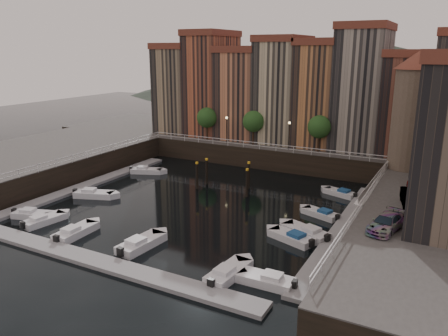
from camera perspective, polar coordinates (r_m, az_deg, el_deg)
The scene contains 29 objects.
ground at distance 50.49m, azimuth -2.72°, elevation -4.42°, with size 200.00×200.00×0.00m, color black.
quay_far at distance 72.80m, azimuth 7.75°, elevation 2.82°, with size 80.00×20.00×3.00m, color black.
quay_left at distance 67.02m, azimuth -24.75°, elevation 0.46°, with size 20.00×36.00×3.00m, color black.
dock_left at distance 59.29m, azimuth -16.84°, elevation -1.89°, with size 2.00×28.00×0.35m, color gray.
dock_right at distance 43.99m, azimuth 15.23°, elevation -7.77°, with size 2.00×28.00×0.35m, color gray.
dock_near at distance 38.00m, azimuth -16.16°, elevation -11.64°, with size 30.00×2.00×0.35m, color gray.
mountains at distance 152.79m, azimuth 19.77°, elevation 10.96°, with size 145.00×100.00×18.00m.
far_terrace at distance 67.96m, azimuth 9.94°, elevation 9.93°, with size 48.70×10.30×17.50m.
corner_tower at distance 55.91m, azimuth 23.44°, elevation 7.03°, with size 5.20×5.20×13.80m.
promenade_trees at distance 65.22m, azimuth 4.40°, elevation 6.03°, with size 21.20×3.20×5.20m.
street_lamps at distance 64.30m, azimuth 4.30°, elevation 5.27°, with size 10.36×0.36×4.18m.
railings at distance 53.46m, azimuth -0.10°, elevation 0.96°, with size 36.08×34.04×0.52m.
gangway at distance 53.51m, azimuth 18.99°, elevation -1.96°, with size 2.78×8.32×3.73m.
mooring_pilings at distance 54.33m, azimuth 0.05°, elevation -1.14°, with size 7.21×3.51×3.78m.
boat_left_0 at distance 49.87m, azimuth -23.74°, elevation -5.58°, with size 4.62×2.86×1.04m.
boat_left_1 at distance 54.12m, azimuth -16.69°, elevation -3.28°, with size 5.01×3.25×1.13m.
boat_left_4 at distance 62.85m, azimuth -10.18°, elevation -0.34°, with size 4.67×3.16×1.06m.
boat_right_0 at distance 33.70m, azimuth 5.51°, elevation -14.35°, with size 4.74×1.79×1.09m.
boat_right_1 at distance 40.84m, azimuth 8.88°, elevation -8.96°, with size 4.74×3.05×1.07m.
boat_right_2 at distance 42.07m, azimuth 10.71°, elevation -8.25°, with size 5.14×3.47×1.16m.
boat_right_3 at distance 47.08m, azimuth 12.59°, elevation -5.85°, with size 4.29×2.79×0.97m.
boat_right_4 at distance 54.25m, azimuth 14.99°, elevation -3.17°, with size 4.25×2.70×0.96m.
boat_near_0 at distance 47.80m, azimuth -22.54°, elevation -6.33°, with size 2.29×4.66×1.05m.
boat_near_1 at distance 43.77m, azimuth -18.86°, elevation -7.91°, with size 1.89×4.87×1.11m.
boat_near_2 at distance 39.75m, azimuth -10.84°, elevation -9.69°, with size 2.30×5.23×1.18m.
boat_near_3 at distance 34.48m, azimuth 0.53°, elevation -13.53°, with size 2.21×4.91×1.11m.
car_a at distance 50.54m, azimuth 23.97°, elevation -1.34°, with size 1.63×4.05×1.38m, color gray.
car_b at distance 43.20m, azimuth 23.36°, elevation -3.81°, with size 1.70×4.87×1.60m, color gray.
car_c at distance 36.98m, azimuth 20.39°, elevation -6.87°, with size 1.84×4.52×1.31m, color gray.
Camera 1 is at (24.39, -40.83, 16.96)m, focal length 35.00 mm.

